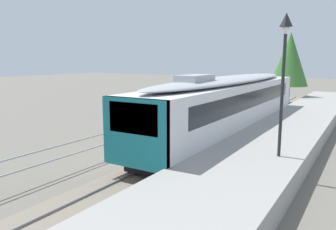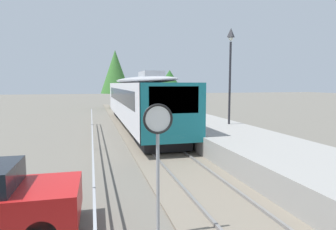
% 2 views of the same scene
% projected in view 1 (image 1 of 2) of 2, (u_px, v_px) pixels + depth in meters
% --- Properties ---
extents(ground_plane, '(160.00, 160.00, 0.00)m').
position_uv_depth(ground_plane, '(134.00, 150.00, 16.91)').
color(ground_plane, '#6B665B').
extents(track_rails, '(3.20, 60.00, 0.14)m').
position_uv_depth(track_rails, '(185.00, 159.00, 15.35)').
color(track_rails, slate).
rests_on(track_rails, ground).
extents(commuter_train, '(2.82, 19.21, 3.74)m').
position_uv_depth(commuter_train, '(230.00, 101.00, 19.70)').
color(commuter_train, silver).
rests_on(commuter_train, track_rails).
extents(station_platform, '(3.90, 60.00, 0.90)m').
position_uv_depth(station_platform, '(255.00, 161.00, 13.61)').
color(station_platform, '#999691').
rests_on(station_platform, ground).
extents(platform_lamp_mid_platform, '(0.34, 0.34, 5.35)m').
position_uv_depth(platform_lamp_mid_platform, '(284.00, 58.00, 12.13)').
color(platform_lamp_mid_platform, '#232328').
rests_on(platform_lamp_mid_platform, station_platform).
extents(tree_behind_carpark, '(3.77, 3.77, 7.41)m').
position_uv_depth(tree_behind_carpark, '(290.00, 59.00, 33.89)').
color(tree_behind_carpark, brown).
rests_on(tree_behind_carpark, ground).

